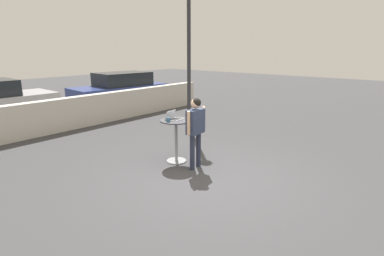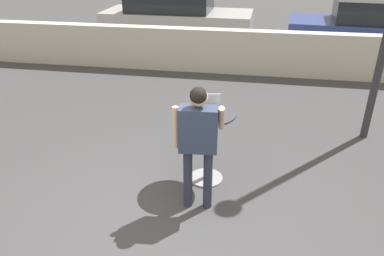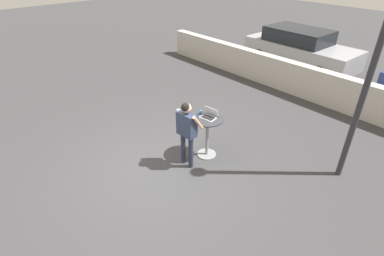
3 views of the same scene
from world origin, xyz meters
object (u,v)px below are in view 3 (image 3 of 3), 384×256
at_px(parked_car_further_down, 300,49).
at_px(coffee_mug, 201,112).
at_px(laptop, 209,116).
at_px(street_lamp, 383,35).
at_px(standing_person, 187,127).
at_px(cafe_table, 207,131).

bearing_deg(parked_car_further_down, coffee_mug, -76.47).
bearing_deg(coffee_mug, laptop, 10.56).
relative_size(parked_car_further_down, street_lamp, 0.93).
height_order(standing_person, parked_car_further_down, parked_car_further_down).
distance_m(laptop, parked_car_further_down, 7.20).
distance_m(cafe_table, standing_person, 0.69).
bearing_deg(standing_person, cafe_table, 87.77).
height_order(coffee_mug, parked_car_further_down, parked_car_further_down).
relative_size(laptop, standing_person, 0.25).
height_order(cafe_table, standing_person, standing_person).
xyz_separation_m(cafe_table, coffee_mug, (-0.24, 0.01, 0.38)).
distance_m(cafe_table, coffee_mug, 0.45).
bearing_deg(standing_person, coffee_mug, 109.30).
height_order(laptop, standing_person, standing_person).
distance_m(cafe_table, laptop, 0.38).
height_order(parked_car_further_down, street_lamp, street_lamp).
xyz_separation_m(laptop, parked_car_further_down, (-1.91, 6.94, -0.24)).
xyz_separation_m(laptop, street_lamp, (2.47, 1.65, 1.99)).
relative_size(coffee_mug, standing_person, 0.07).
distance_m(laptop, standing_person, 0.66).
distance_m(laptop, coffee_mug, 0.23).
bearing_deg(parked_car_further_down, street_lamp, -50.37).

